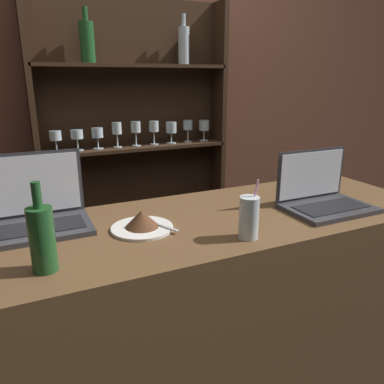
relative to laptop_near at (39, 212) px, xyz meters
The scene contains 8 objects.
bar_counter 0.80m from the laptop_near, 16.88° to the right, with size 1.86×0.63×0.95m.
back_wall 1.19m from the laptop_near, 59.48° to the left, with size 7.00×0.06×2.70m.
back_shelf 1.09m from the laptop_near, 55.66° to the left, with size 1.16×0.18×1.90m.
laptop_near is the anchor object (origin of this frame).
laptop_far 1.08m from the laptop_near, 14.15° to the right, with size 0.34×0.23×0.23m.
cake_plate 0.36m from the laptop_near, 29.09° to the right, with size 0.21×0.21×0.07m.
water_glass 0.73m from the laptop_near, 32.50° to the right, with size 0.07×0.07×0.20m.
wine_bottle_green 0.34m from the laptop_near, 91.64° to the right, with size 0.07×0.07×0.25m.
Camera 1 is at (-0.61, -0.85, 1.46)m, focal length 35.00 mm.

